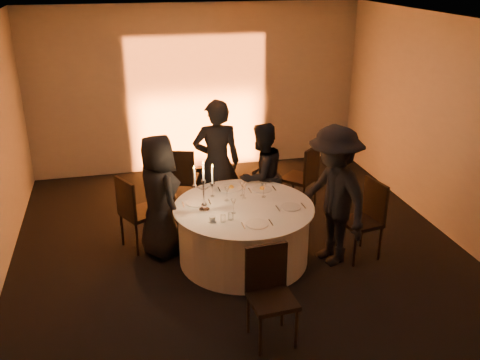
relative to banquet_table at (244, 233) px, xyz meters
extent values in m
plane|color=black|center=(0.00, 0.00, -0.38)|extent=(7.00, 7.00, 0.00)
plane|color=silver|center=(0.00, 0.00, 2.62)|extent=(7.00, 7.00, 0.00)
plane|color=#BAB5AC|center=(0.00, 3.50, 1.12)|extent=(7.00, 0.00, 7.00)
plane|color=#BAB5AC|center=(0.00, -3.50, 1.12)|extent=(7.00, 0.00, 7.00)
plane|color=#BAB5AC|center=(3.00, 0.00, 1.12)|extent=(0.00, 7.00, 7.00)
cube|color=black|center=(0.00, 3.20, -0.33)|extent=(0.25, 0.12, 0.10)
cylinder|color=black|center=(0.00, 0.00, -0.37)|extent=(0.60, 0.60, 0.03)
cylinder|color=black|center=(0.00, 0.00, -0.01)|extent=(0.20, 0.20, 0.75)
cylinder|color=silver|center=(0.00, 0.00, -0.01)|extent=(1.68, 1.68, 0.75)
cylinder|color=silver|center=(0.00, 0.00, 0.38)|extent=(1.80, 1.80, 0.02)
cube|color=black|center=(-1.27, 0.67, 0.11)|extent=(0.61, 0.61, 0.05)
cube|color=black|center=(-1.45, 0.58, 0.39)|extent=(0.25, 0.42, 0.52)
cylinder|color=black|center=(-1.01, 0.59, -0.14)|extent=(0.04, 0.04, 0.49)
cylinder|color=black|center=(-1.19, 0.93, -0.14)|extent=(0.04, 0.04, 0.49)
cylinder|color=black|center=(-1.35, 0.41, -0.14)|extent=(0.04, 0.04, 0.49)
cylinder|color=black|center=(-1.53, 0.75, -0.14)|extent=(0.04, 0.04, 0.49)
cube|color=black|center=(-0.55, 1.76, 0.11)|extent=(0.56, 0.56, 0.05)
cube|color=black|center=(-0.61, 1.56, 0.39)|extent=(0.44, 0.17, 0.51)
cylinder|color=black|center=(-0.31, 1.88, -0.14)|extent=(0.04, 0.04, 0.48)
cylinder|color=black|center=(-0.68, 2.00, -0.14)|extent=(0.04, 0.04, 0.48)
cylinder|color=black|center=(-0.42, 1.52, -0.14)|extent=(0.04, 0.04, 0.48)
cylinder|color=black|center=(-0.79, 1.63, -0.14)|extent=(0.04, 0.04, 0.48)
cube|color=black|center=(1.22, 1.32, 0.12)|extent=(0.65, 0.65, 0.05)
cube|color=black|center=(1.36, 1.17, 0.40)|extent=(0.37, 0.34, 0.53)
cylinder|color=black|center=(1.23, 1.60, -0.14)|extent=(0.04, 0.04, 0.49)
cylinder|color=black|center=(0.94, 1.34, -0.14)|extent=(0.04, 0.04, 0.49)
cylinder|color=black|center=(1.50, 1.31, -0.14)|extent=(0.04, 0.04, 0.49)
cylinder|color=black|center=(1.21, 1.05, -0.14)|extent=(0.04, 0.04, 0.49)
cube|color=black|center=(1.50, -0.28, 0.12)|extent=(0.54, 0.54, 0.05)
cube|color=black|center=(1.70, -0.25, 0.40)|extent=(0.12, 0.46, 0.52)
cylinder|color=black|center=(1.27, -0.13, -0.14)|extent=(0.04, 0.04, 0.49)
cylinder|color=black|center=(1.34, -0.51, -0.14)|extent=(0.04, 0.04, 0.49)
cylinder|color=black|center=(1.65, -0.05, -0.14)|extent=(0.04, 0.04, 0.49)
cylinder|color=black|center=(1.73, -0.44, -0.14)|extent=(0.04, 0.04, 0.49)
cube|color=black|center=(-0.11, -1.65, 0.11)|extent=(0.48, 0.48, 0.05)
cube|color=black|center=(-0.12, -1.45, 0.38)|extent=(0.45, 0.07, 0.51)
cylinder|color=black|center=(-0.29, -1.86, -0.14)|extent=(0.04, 0.04, 0.48)
cylinder|color=black|center=(0.10, -1.83, -0.14)|extent=(0.04, 0.04, 0.48)
cylinder|color=black|center=(-0.31, -1.47, -0.14)|extent=(0.04, 0.04, 0.48)
cylinder|color=black|center=(0.07, -1.45, -0.14)|extent=(0.04, 0.04, 0.48)
imported|color=black|center=(-1.03, 0.42, 0.45)|extent=(0.79, 0.95, 1.66)
imported|color=black|center=(-0.12, 1.15, 0.56)|extent=(0.73, 0.52, 1.89)
imported|color=black|center=(0.49, 0.91, 0.40)|extent=(0.95, 0.88, 1.56)
imported|color=black|center=(1.09, -0.28, 0.53)|extent=(0.96, 1.32, 1.84)
cylinder|color=white|center=(-0.57, 0.22, 0.39)|extent=(0.26, 0.26, 0.01)
cube|color=silver|center=(-0.74, 0.22, 0.39)|extent=(0.01, 0.17, 0.01)
cube|color=silver|center=(-0.40, 0.22, 0.39)|extent=(0.02, 0.17, 0.01)
cylinder|color=white|center=(-0.03, 0.59, 0.39)|extent=(0.30, 0.30, 0.01)
cube|color=silver|center=(-0.20, 0.59, 0.39)|extent=(0.02, 0.17, 0.01)
cube|color=silver|center=(0.14, 0.59, 0.39)|extent=(0.02, 0.17, 0.01)
sphere|color=#FFAC20|center=(-0.03, 0.59, 0.43)|extent=(0.07, 0.07, 0.07)
cylinder|color=white|center=(0.37, 0.45, 0.39)|extent=(0.27, 0.27, 0.01)
cube|color=silver|center=(0.20, 0.45, 0.39)|extent=(0.02, 0.17, 0.01)
cube|color=silver|center=(0.54, 0.45, 0.39)|extent=(0.01, 0.17, 0.01)
sphere|color=#FFAC20|center=(0.37, 0.45, 0.43)|extent=(0.07, 0.07, 0.07)
cylinder|color=white|center=(0.57, -0.18, 0.39)|extent=(0.26, 0.26, 0.01)
cube|color=silver|center=(0.40, -0.18, 0.39)|extent=(0.02, 0.17, 0.01)
cube|color=silver|center=(0.74, -0.18, 0.39)|extent=(0.01, 0.17, 0.01)
cylinder|color=white|center=(0.03, -0.53, 0.39)|extent=(0.27, 0.27, 0.01)
cube|color=silver|center=(-0.14, -0.53, 0.39)|extent=(0.02, 0.17, 0.01)
cube|color=silver|center=(0.20, -0.53, 0.39)|extent=(0.02, 0.17, 0.01)
cylinder|color=white|center=(-0.47, -0.32, 0.39)|extent=(0.11, 0.11, 0.01)
cylinder|color=white|center=(-0.47, -0.32, 0.42)|extent=(0.07, 0.07, 0.06)
cylinder|color=silver|center=(-0.51, -0.01, 0.40)|extent=(0.13, 0.13, 0.02)
sphere|color=silver|center=(-0.51, -0.01, 0.46)|extent=(0.07, 0.07, 0.07)
cylinder|color=silver|center=(-0.51, -0.01, 0.59)|extent=(0.03, 0.03, 0.35)
cylinder|color=silver|center=(-0.51, -0.01, 0.78)|extent=(0.06, 0.06, 0.03)
cylinder|color=white|center=(-0.51, -0.01, 0.90)|extent=(0.02, 0.02, 0.23)
cone|color=#FEAA2D|center=(-0.51, -0.01, 1.03)|extent=(0.02, 0.02, 0.04)
cylinder|color=silver|center=(-0.56, -0.01, 0.69)|extent=(0.13, 0.02, 0.08)
cylinder|color=silver|center=(-0.62, -0.01, 0.73)|extent=(0.05, 0.05, 0.03)
cylinder|color=white|center=(-0.62, -0.01, 0.85)|extent=(0.02, 0.02, 0.23)
cone|color=#FEAA2D|center=(-0.62, -0.01, 0.98)|extent=(0.02, 0.02, 0.04)
cylinder|color=silver|center=(-0.45, -0.01, 0.69)|extent=(0.13, 0.02, 0.08)
cylinder|color=silver|center=(-0.40, -0.01, 0.73)|extent=(0.05, 0.05, 0.03)
cylinder|color=white|center=(-0.40, -0.01, 0.85)|extent=(0.02, 0.02, 0.23)
cone|color=#FEAA2D|center=(-0.40, -0.01, 0.98)|extent=(0.02, 0.02, 0.04)
cylinder|color=silver|center=(-0.33, 0.40, 0.39)|extent=(0.06, 0.06, 0.01)
cylinder|color=silver|center=(-0.33, 0.40, 0.44)|extent=(0.01, 0.01, 0.10)
cone|color=silver|center=(-0.33, 0.40, 0.53)|extent=(0.07, 0.07, 0.09)
cylinder|color=silver|center=(0.07, 0.24, 0.39)|extent=(0.06, 0.06, 0.01)
cylinder|color=silver|center=(0.07, 0.24, 0.44)|extent=(0.01, 0.01, 0.10)
cone|color=silver|center=(0.07, 0.24, 0.53)|extent=(0.07, 0.07, 0.09)
cylinder|color=silver|center=(0.06, 0.32, 0.39)|extent=(0.06, 0.06, 0.01)
cylinder|color=silver|center=(0.06, 0.32, 0.44)|extent=(0.01, 0.01, 0.10)
cone|color=silver|center=(0.06, 0.32, 0.53)|extent=(0.07, 0.07, 0.09)
cylinder|color=silver|center=(-0.17, -0.17, 0.39)|extent=(0.06, 0.06, 0.01)
cylinder|color=silver|center=(-0.17, -0.17, 0.44)|extent=(0.01, 0.01, 0.10)
cone|color=silver|center=(-0.17, -0.17, 0.53)|extent=(0.07, 0.07, 0.09)
cylinder|color=silver|center=(0.32, 0.21, 0.39)|extent=(0.06, 0.06, 0.01)
cylinder|color=silver|center=(0.32, 0.21, 0.44)|extent=(0.01, 0.01, 0.10)
cone|color=silver|center=(0.32, 0.21, 0.53)|extent=(0.07, 0.07, 0.09)
cylinder|color=silver|center=(-0.17, 0.21, 0.39)|extent=(0.06, 0.06, 0.01)
cylinder|color=silver|center=(-0.17, 0.21, 0.44)|extent=(0.01, 0.01, 0.10)
cone|color=silver|center=(-0.17, 0.21, 0.53)|extent=(0.07, 0.07, 0.09)
cylinder|color=silver|center=(-0.34, -0.37, 0.43)|extent=(0.07, 0.07, 0.09)
cylinder|color=silver|center=(-0.24, -0.33, 0.43)|extent=(0.07, 0.07, 0.09)
camera|label=1|loc=(-1.48, -5.96, 3.30)|focal=40.00mm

